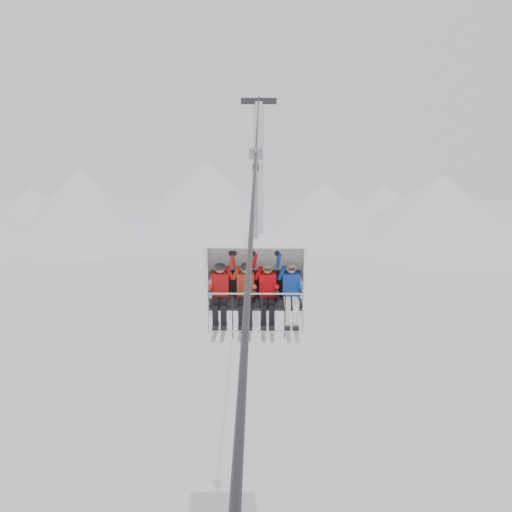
{
  "coord_description": "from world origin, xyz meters",
  "views": [
    {
      "loc": [
        0.1,
        -14.78,
        15.08
      ],
      "look_at": [
        0.0,
        0.0,
        10.74
      ],
      "focal_mm": 45.0,
      "sensor_mm": 36.0,
      "label": 1
    }
  ],
  "objects_px": {
    "skier_far_right": "(291,292)",
    "skier_center_left": "(245,292)",
    "skier_far_left": "(220,292)",
    "lift_tower_right": "(259,231)",
    "skier_center_right": "(268,292)",
    "chairlift_carrier": "(256,269)"
  },
  "relations": [
    {
      "from": "skier_far_left",
      "to": "skier_center_right",
      "type": "relative_size",
      "value": 1.0
    },
    {
      "from": "skier_far_left",
      "to": "skier_center_left",
      "type": "bearing_deg",
      "value": 0.0
    },
    {
      "from": "chairlift_carrier",
      "to": "skier_far_left",
      "type": "height_order",
      "value": "chairlift_carrier"
    },
    {
      "from": "chairlift_carrier",
      "to": "skier_center_right",
      "type": "distance_m",
      "value": 0.62
    },
    {
      "from": "skier_center_left",
      "to": "chairlift_carrier",
      "type": "bearing_deg",
      "value": 52.78
    },
    {
      "from": "skier_far_right",
      "to": "skier_center_left",
      "type": "bearing_deg",
      "value": 180.0
    },
    {
      "from": "skier_far_left",
      "to": "skier_far_right",
      "type": "xyz_separation_m",
      "value": [
        1.62,
        0.0,
        0.0
      ]
    },
    {
      "from": "lift_tower_right",
      "to": "skier_far_left",
      "type": "height_order",
      "value": "lift_tower_right"
    },
    {
      "from": "lift_tower_right",
      "to": "chairlift_carrier",
      "type": "relative_size",
      "value": 3.38
    },
    {
      "from": "lift_tower_right",
      "to": "skier_center_left",
      "type": "relative_size",
      "value": 7.99
    },
    {
      "from": "skier_center_right",
      "to": "skier_center_left",
      "type": "bearing_deg",
      "value": 179.85
    },
    {
      "from": "skier_far_right",
      "to": "chairlift_carrier",
      "type": "bearing_deg",
      "value": 159.36
    },
    {
      "from": "skier_far_left",
      "to": "skier_far_right",
      "type": "relative_size",
      "value": 1.0
    },
    {
      "from": "lift_tower_right",
      "to": "skier_center_left",
      "type": "bearing_deg",
      "value": -90.57
    },
    {
      "from": "skier_far_left",
      "to": "skier_center_left",
      "type": "relative_size",
      "value": 1.0
    },
    {
      "from": "skier_center_left",
      "to": "skier_center_right",
      "type": "xyz_separation_m",
      "value": [
        0.5,
        -0.0,
        -0.0
      ]
    },
    {
      "from": "skier_center_right",
      "to": "lift_tower_right",
      "type": "bearing_deg",
      "value": 90.67
    },
    {
      "from": "skier_far_left",
      "to": "skier_far_right",
      "type": "bearing_deg",
      "value": 0.0
    },
    {
      "from": "skier_far_right",
      "to": "skier_center_right",
      "type": "bearing_deg",
      "value": -179.86
    },
    {
      "from": "lift_tower_right",
      "to": "chairlift_carrier",
      "type": "height_order",
      "value": "lift_tower_right"
    },
    {
      "from": "skier_center_left",
      "to": "lift_tower_right",
      "type": "bearing_deg",
      "value": 89.43
    },
    {
      "from": "skier_center_right",
      "to": "skier_far_right",
      "type": "xyz_separation_m",
      "value": [
        0.54,
        0.0,
        0.0
      ]
    }
  ]
}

